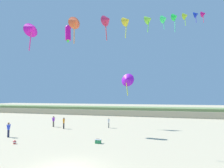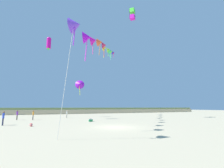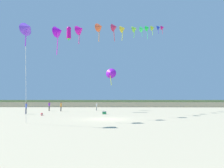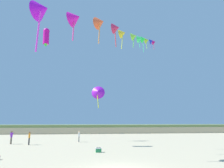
# 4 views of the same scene
# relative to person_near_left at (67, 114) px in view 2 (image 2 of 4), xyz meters

# --- Properties ---
(ground_plane) EXTENTS (240.00, 240.00, 0.00)m
(ground_plane) POSITION_rel_person_near_left_xyz_m (2.99, -17.95, -0.93)
(ground_plane) COLOR #C1B28E
(dune_ridge) EXTENTS (120.00, 9.34, 2.12)m
(dune_ridge) POSITION_rel_person_near_left_xyz_m (2.99, 23.38, 0.13)
(dune_ridge) COLOR tan
(dune_ridge) RESTS_ON ground
(person_near_left) EXTENTS (0.26, 0.55, 1.60)m
(person_near_left) POSITION_rel_person_near_left_xyz_m (0.00, 0.00, 0.00)
(person_near_left) COLOR gray
(person_near_left) RESTS_ON ground
(person_near_right) EXTENTS (0.23, 0.59, 1.70)m
(person_near_right) POSITION_rel_person_near_left_xyz_m (-6.29, -2.87, 0.06)
(person_near_right) COLOR black
(person_near_right) RESTS_ON ground
(person_mid_center) EXTENTS (0.28, 0.60, 1.74)m
(person_mid_center) POSITION_rel_person_near_left_xyz_m (-8.92, -1.67, 0.08)
(person_mid_center) COLOR #726656
(person_mid_center) RESTS_ON ground
(person_far_left) EXTENTS (0.24, 0.61, 1.75)m
(person_far_left) POSITION_rel_person_near_left_xyz_m (-9.24, -10.56, 0.09)
(person_far_left) COLOR #282D4C
(person_far_left) RESTS_ON ground
(kite_banner_string) EXTENTS (19.70, 34.38, 20.66)m
(kite_banner_string) POSITION_rel_person_near_left_xyz_m (6.15, -7.40, 12.98)
(kite_banner_string) COLOR #6F3BDA
(large_kite_low_lead) EXTENTS (1.11, 1.12, 2.62)m
(large_kite_low_lead) POSITION_rel_person_near_left_xyz_m (-4.54, -5.01, 13.13)
(large_kite_low_lead) COLOR #C80E91
(large_kite_mid_trail) EXTENTS (1.40, 1.40, 2.31)m
(large_kite_mid_trail) POSITION_rel_person_near_left_xyz_m (11.17, -9.31, 20.78)
(large_kite_mid_trail) COLOR #C210B4
(large_kite_high_solo) EXTENTS (2.28, 1.42, 3.70)m
(large_kite_high_solo) POSITION_rel_person_near_left_xyz_m (2.78, 0.85, 6.71)
(large_kite_high_solo) COLOR purple
(beach_cooler) EXTENTS (0.58, 0.41, 0.46)m
(beach_cooler) POSITION_rel_person_near_left_xyz_m (2.27, -10.29, -0.71)
(beach_cooler) COLOR #23844C
(beach_cooler) RESTS_ON ground
(beach_ball) EXTENTS (0.36, 0.36, 0.36)m
(beach_ball) POSITION_rel_person_near_left_xyz_m (-5.92, -13.09, -0.75)
(beach_ball) COLOR red
(beach_ball) RESTS_ON ground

